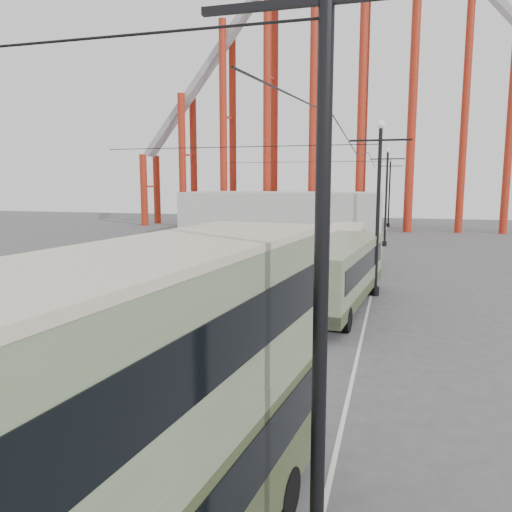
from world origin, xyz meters
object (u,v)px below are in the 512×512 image
(pedestrian, at_px, (241,300))
(double_decker_bus, at_px, (143,423))
(lamp_post_near, at_px, (326,39))
(single_decker_green, at_px, (339,271))
(single_decker_cream, at_px, (344,244))

(pedestrian, bearing_deg, double_decker_bus, 67.48)
(lamp_post_near, bearing_deg, double_decker_bus, -161.64)
(double_decker_bus, xyz_separation_m, pedestrian, (-3.33, 15.02, -2.01))
(single_decker_green, height_order, pedestrian, single_decker_green)
(double_decker_bus, xyz_separation_m, single_decker_green, (0.60, 18.53, -1.10))
(double_decker_bus, distance_m, single_decker_cream, 30.79)
(pedestrian, bearing_deg, single_decker_green, -173.22)
(single_decker_cream, bearing_deg, double_decker_bus, -89.44)
(double_decker_bus, relative_size, pedestrian, 5.33)
(single_decker_green, height_order, single_decker_cream, single_decker_green)
(lamp_post_near, distance_m, single_decker_green, 18.84)
(double_decker_bus, height_order, pedestrian, double_decker_bus)
(single_decker_green, bearing_deg, lamp_post_near, -78.99)
(single_decker_green, bearing_deg, pedestrian, -132.50)
(lamp_post_near, distance_m, double_decker_bus, 5.46)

